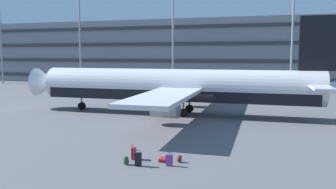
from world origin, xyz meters
name	(u,v)px	position (x,y,z in m)	size (l,w,h in m)	color
ground_plane	(202,117)	(0.00, 0.00, 0.00)	(600.00, 600.00, 0.00)	#5B5B60
terminal_structure	(243,53)	(0.00, 44.83, 6.98)	(174.02, 21.08, 13.96)	slate
airliner	(179,87)	(-2.74, 0.74, 3.04)	(36.49, 29.40, 10.36)	silver
light_mast_far_left	(0,24)	(-52.35, 28.67, 13.30)	(1.80, 0.50, 23.17)	gray
light_mast_left	(79,14)	(-31.99, 28.67, 14.79)	(1.80, 0.50, 26.09)	gray
light_mast_center_left	(173,30)	(-11.75, 28.67, 11.12)	(1.80, 0.50, 18.95)	gray
light_mast_center_right	(293,15)	(9.81, 28.67, 13.29)	(1.80, 0.50, 23.17)	gray
suitcase_laid_flat	(163,160)	(0.81, -15.87, 0.10)	(0.42, 0.71, 0.20)	#B21E23
suitcase_silver	(134,153)	(-1.11, -16.02, 0.41)	(0.35, 0.43, 0.94)	#B21E23
suitcase_large	(138,159)	(-0.32, -17.20, 0.44)	(0.44, 0.31, 1.00)	black
suitcase_upright	(169,160)	(1.44, -16.63, 0.37)	(0.38, 0.23, 0.80)	#72388C
backpack_small	(179,159)	(1.81, -15.78, 0.22)	(0.37, 0.36, 0.50)	#592619
backpack_teal	(127,161)	(-1.09, -17.18, 0.25)	(0.30, 0.41, 0.56)	#264C26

